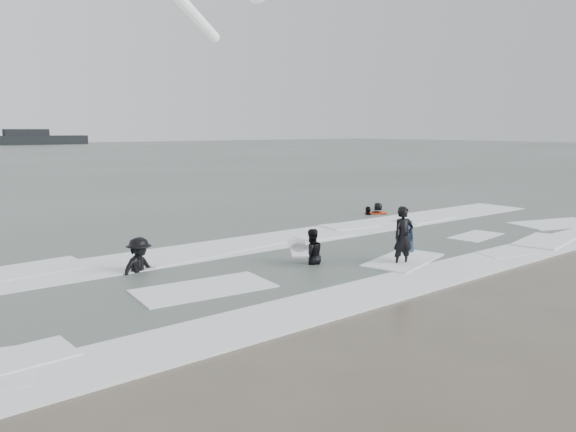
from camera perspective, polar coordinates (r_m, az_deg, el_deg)
ground at (r=15.98m, az=11.19°, el=-6.08°), size 320.00×320.00×0.00m
surfer_centre at (r=17.17m, az=11.55°, el=-5.05°), size 0.75×0.58×1.83m
surfer_wading at (r=17.01m, az=2.37°, el=-5.01°), size 0.94×0.81×1.66m
surfer_breaker at (r=16.53m, az=-14.83°, el=-5.71°), size 1.40×1.08×1.90m
surfer_right_near at (r=26.81m, az=8.12°, el=0.03°), size 0.83×1.00×1.60m
surfer_right_far at (r=28.44m, az=9.13°, el=0.51°), size 0.91×0.83×1.57m
surf_foam at (r=18.52m, az=2.49°, el=-3.73°), size 30.03×9.06×0.09m
bodyboards at (r=20.35m, az=7.60°, el=-1.34°), size 10.31×8.02×1.25m
vessel_horizon at (r=158.16m, az=-25.01°, el=7.09°), size 29.32×5.24×3.98m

